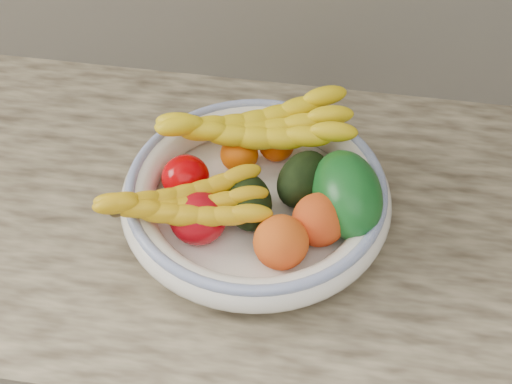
% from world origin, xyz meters
% --- Properties ---
extents(kitchen_counter, '(2.44, 0.66, 1.40)m').
position_xyz_m(kitchen_counter, '(0.00, 1.69, 0.46)').
color(kitchen_counter, brown).
rests_on(kitchen_counter, ground).
extents(fruit_bowl, '(0.39, 0.39, 0.08)m').
position_xyz_m(fruit_bowl, '(0.00, 1.66, 0.95)').
color(fruit_bowl, white).
rests_on(fruit_bowl, kitchen_counter).
extents(clementine_back_left, '(0.07, 0.07, 0.05)m').
position_xyz_m(clementine_back_left, '(-0.04, 1.74, 0.95)').
color(clementine_back_left, '#FA6705').
rests_on(clementine_back_left, fruit_bowl).
extents(clementine_back_right, '(0.07, 0.07, 0.05)m').
position_xyz_m(clementine_back_right, '(0.01, 1.77, 0.95)').
color(clementine_back_right, '#FD5705').
rests_on(clementine_back_right, fruit_bowl).
extents(tomato_left, '(0.09, 0.09, 0.06)m').
position_xyz_m(tomato_left, '(-0.11, 1.67, 0.96)').
color(tomato_left, '#BB0004').
rests_on(tomato_left, fruit_bowl).
extents(tomato_near_left, '(0.11, 0.11, 0.07)m').
position_xyz_m(tomato_near_left, '(-0.07, 1.60, 0.96)').
color(tomato_near_left, '#AB0712').
rests_on(tomato_near_left, fruit_bowl).
extents(avocado_center, '(0.09, 0.11, 0.07)m').
position_xyz_m(avocado_center, '(-0.01, 1.64, 0.96)').
color(avocado_center, black).
rests_on(avocado_center, fruit_bowl).
extents(avocado_right, '(0.10, 0.12, 0.07)m').
position_xyz_m(avocado_right, '(0.06, 1.69, 0.96)').
color(avocado_right, black).
rests_on(avocado_right, fruit_bowl).
extents(green_mango, '(0.16, 0.18, 0.13)m').
position_xyz_m(green_mango, '(0.13, 1.66, 0.98)').
color(green_mango, '#0E4D18').
rests_on(green_mango, fruit_bowl).
extents(peach_front, '(0.09, 0.09, 0.08)m').
position_xyz_m(peach_front, '(0.05, 1.57, 0.97)').
color(peach_front, orange).
rests_on(peach_front, fruit_bowl).
extents(peach_right, '(0.10, 0.10, 0.08)m').
position_xyz_m(peach_right, '(0.09, 1.61, 0.97)').
color(peach_right, orange).
rests_on(peach_right, fruit_bowl).
extents(banana_bunch_back, '(0.33, 0.19, 0.09)m').
position_xyz_m(banana_bunch_back, '(-0.02, 1.75, 0.99)').
color(banana_bunch_back, yellow).
rests_on(banana_bunch_back, fruit_bowl).
extents(banana_bunch_front, '(0.27, 0.18, 0.07)m').
position_xyz_m(banana_bunch_front, '(-0.09, 1.60, 0.98)').
color(banana_bunch_front, gold).
rests_on(banana_bunch_front, fruit_bowl).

